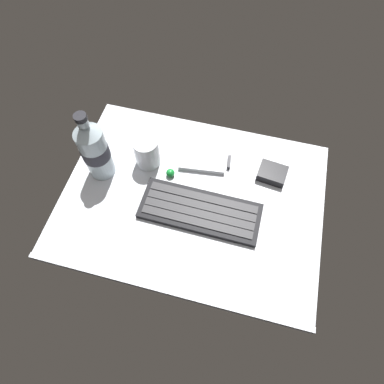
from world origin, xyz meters
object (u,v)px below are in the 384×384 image
at_px(handheld_device, 205,160).
at_px(water_bottle, 94,149).
at_px(keyboard, 200,211).
at_px(charger_block, 272,173).
at_px(trackball_mouse, 170,173).
at_px(juice_cup, 147,153).

height_order(handheld_device, water_bottle, water_bottle).
xyz_separation_m(keyboard, water_bottle, (-0.27, 0.06, 0.08)).
distance_m(keyboard, charger_block, 0.21).
xyz_separation_m(handheld_device, trackball_mouse, (-0.08, -0.07, 0.00)).
xyz_separation_m(keyboard, handheld_device, (-0.02, 0.15, -0.00)).
bearing_deg(keyboard, handheld_device, 98.51).
distance_m(keyboard, handheld_device, 0.15).
bearing_deg(trackball_mouse, handheld_device, 40.40).
distance_m(handheld_device, water_bottle, 0.28).
height_order(handheld_device, trackball_mouse, trackball_mouse).
bearing_deg(juice_cup, handheld_device, 14.79).
distance_m(keyboard, water_bottle, 0.29).
xyz_separation_m(juice_cup, water_bottle, (-0.11, -0.06, 0.05)).
relative_size(juice_cup, water_bottle, 0.41).
relative_size(keyboard, juice_cup, 3.43).
bearing_deg(charger_block, juice_cup, -173.59).
height_order(keyboard, water_bottle, water_bottle).
distance_m(juice_cup, charger_block, 0.32).
relative_size(keyboard, charger_block, 4.16).
bearing_deg(water_bottle, charger_block, 12.06).
distance_m(handheld_device, juice_cup, 0.15).
relative_size(keyboard, trackball_mouse, 13.25).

